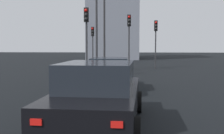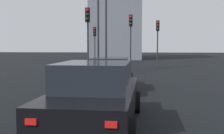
{
  "view_description": "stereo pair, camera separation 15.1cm",
  "coord_description": "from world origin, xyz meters",
  "px_view_note": "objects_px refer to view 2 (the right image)",
  "views": [
    {
      "loc": [
        -1.98,
        -0.77,
        2.0
      ],
      "look_at": [
        9.77,
        0.09,
        1.09
      ],
      "focal_mm": 44.51,
      "sensor_mm": 36.0,
      "label": 1
    },
    {
      "loc": [
        -1.97,
        -0.92,
        2.0
      ],
      "look_at": [
        9.77,
        0.09,
        1.09
      ],
      "focal_mm": 44.51,
      "sensor_mm": 36.0,
      "label": 2
    }
  ],
  "objects_px": {
    "car_black_second": "(96,95)",
    "traffic_light_near_right": "(158,34)",
    "traffic_light_far_left": "(95,38)",
    "traffic_light_far_right": "(131,31)",
    "traffic_light_near_left": "(88,28)",
    "street_lamp_far": "(106,12)",
    "car_teal_lead": "(110,74)",
    "street_lamp_kerbside": "(98,19)"
  },
  "relations": [
    {
      "from": "street_lamp_kerbside",
      "to": "street_lamp_far",
      "type": "relative_size",
      "value": 0.85
    },
    {
      "from": "traffic_light_near_left",
      "to": "traffic_light_near_right",
      "type": "relative_size",
      "value": 1.05
    },
    {
      "from": "car_teal_lead",
      "to": "traffic_light_far_left",
      "type": "xyz_separation_m",
      "value": [
        14.49,
        2.86,
        2.05
      ]
    },
    {
      "from": "car_black_second",
      "to": "traffic_light_far_right",
      "type": "height_order",
      "value": "traffic_light_far_right"
    },
    {
      "from": "car_black_second",
      "to": "street_lamp_far",
      "type": "bearing_deg",
      "value": 7.48
    },
    {
      "from": "car_black_second",
      "to": "traffic_light_far_left",
      "type": "height_order",
      "value": "traffic_light_far_left"
    },
    {
      "from": "car_black_second",
      "to": "street_lamp_far",
      "type": "xyz_separation_m",
      "value": [
        15.47,
        1.41,
        3.92
      ]
    },
    {
      "from": "traffic_light_near_right",
      "to": "traffic_light_near_left",
      "type": "bearing_deg",
      "value": -36.65
    },
    {
      "from": "car_teal_lead",
      "to": "traffic_light_near_left",
      "type": "height_order",
      "value": "traffic_light_near_left"
    },
    {
      "from": "traffic_light_near_left",
      "to": "street_lamp_kerbside",
      "type": "relative_size",
      "value": 0.64
    },
    {
      "from": "traffic_light_near_right",
      "to": "traffic_light_far_left",
      "type": "distance_m",
      "value": 6.53
    },
    {
      "from": "traffic_light_near_right",
      "to": "car_black_second",
      "type": "bearing_deg",
      "value": -10.21
    },
    {
      "from": "car_teal_lead",
      "to": "traffic_light_far_right",
      "type": "xyz_separation_m",
      "value": [
        9.12,
        -0.76,
        2.44
      ]
    },
    {
      "from": "traffic_light_far_right",
      "to": "street_lamp_far",
      "type": "distance_m",
      "value": 2.56
    },
    {
      "from": "street_lamp_kerbside",
      "to": "car_teal_lead",
      "type": "bearing_deg",
      "value": -168.8
    },
    {
      "from": "car_black_second",
      "to": "car_teal_lead",
      "type": "bearing_deg",
      "value": 4.14
    },
    {
      "from": "traffic_light_near_left",
      "to": "traffic_light_far_right",
      "type": "height_order",
      "value": "traffic_light_far_right"
    },
    {
      "from": "traffic_light_near_left",
      "to": "traffic_light_far_right",
      "type": "distance_m",
      "value": 5.02
    },
    {
      "from": "car_teal_lead",
      "to": "street_lamp_kerbside",
      "type": "relative_size",
      "value": 0.64
    },
    {
      "from": "street_lamp_kerbside",
      "to": "traffic_light_far_left",
      "type": "bearing_deg",
      "value": 11.17
    },
    {
      "from": "car_black_second",
      "to": "traffic_light_near_left",
      "type": "xyz_separation_m",
      "value": [
        10.69,
        2.07,
        2.37
      ]
    },
    {
      "from": "car_teal_lead",
      "to": "street_lamp_kerbside",
      "type": "xyz_separation_m",
      "value": [
        8.74,
        1.73,
        3.37
      ]
    },
    {
      "from": "traffic_light_near_left",
      "to": "street_lamp_kerbside",
      "type": "height_order",
      "value": "street_lamp_kerbside"
    },
    {
      "from": "traffic_light_near_left",
      "to": "street_lamp_far",
      "type": "height_order",
      "value": "street_lamp_far"
    },
    {
      "from": "traffic_light_near_right",
      "to": "street_lamp_kerbside",
      "type": "bearing_deg",
      "value": -59.13
    },
    {
      "from": "traffic_light_far_left",
      "to": "traffic_light_far_right",
      "type": "distance_m",
      "value": 6.48
    },
    {
      "from": "car_teal_lead",
      "to": "street_lamp_far",
      "type": "distance_m",
      "value": 10.49
    },
    {
      "from": "traffic_light_near_left",
      "to": "traffic_light_far_right",
      "type": "xyz_separation_m",
      "value": [
        4.27,
        -2.64,
        0.01
      ]
    },
    {
      "from": "traffic_light_near_left",
      "to": "street_lamp_far",
      "type": "xyz_separation_m",
      "value": [
        4.78,
        -0.66,
        1.55
      ]
    },
    {
      "from": "car_teal_lead",
      "to": "traffic_light_far_left",
      "type": "distance_m",
      "value": 14.91
    },
    {
      "from": "car_black_second",
      "to": "traffic_light_near_left",
      "type": "height_order",
      "value": "traffic_light_near_left"
    },
    {
      "from": "street_lamp_far",
      "to": "traffic_light_near_left",
      "type": "bearing_deg",
      "value": 172.16
    },
    {
      "from": "traffic_light_far_right",
      "to": "street_lamp_kerbside",
      "type": "height_order",
      "value": "street_lamp_kerbside"
    },
    {
      "from": "street_lamp_kerbside",
      "to": "street_lamp_far",
      "type": "distance_m",
      "value": 1.2
    },
    {
      "from": "traffic_light_far_right",
      "to": "traffic_light_near_left",
      "type": "bearing_deg",
      "value": -34.11
    },
    {
      "from": "car_teal_lead",
      "to": "traffic_light_near_left",
      "type": "relative_size",
      "value": 1.01
    },
    {
      "from": "car_black_second",
      "to": "traffic_light_near_right",
      "type": "distance_m",
      "value": 17.9
    },
    {
      "from": "street_lamp_kerbside",
      "to": "street_lamp_far",
      "type": "bearing_deg",
      "value": -29.67
    },
    {
      "from": "traffic_light_far_left",
      "to": "traffic_light_near_right",
      "type": "bearing_deg",
      "value": 66.35
    },
    {
      "from": "traffic_light_near_right",
      "to": "traffic_light_far_left",
      "type": "relative_size",
      "value": 1.09
    },
    {
      "from": "car_teal_lead",
      "to": "traffic_light_far_left",
      "type": "relative_size",
      "value": 1.16
    },
    {
      "from": "traffic_light_near_left",
      "to": "traffic_light_near_right",
      "type": "height_order",
      "value": "traffic_light_near_left"
    }
  ]
}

